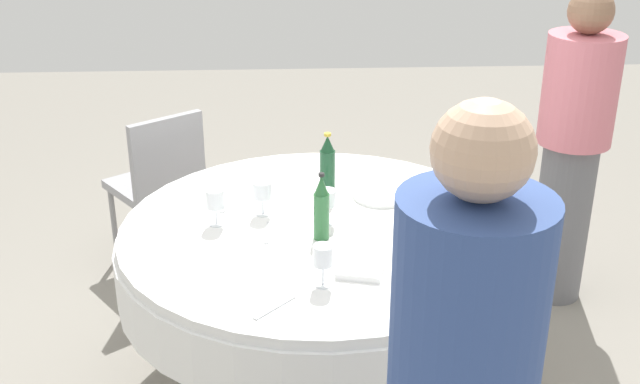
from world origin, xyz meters
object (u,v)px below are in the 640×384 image
Objects in this scene: wine_glass_west at (327,200)px; plate_near at (455,209)px; bottle_green_front at (320,209)px; wine_glass_east at (215,199)px; bottle_dark_green_rear at (327,168)px; plate_inner at (381,196)px; bottle_dark_green_mid at (450,199)px; chair_left at (160,178)px; person_mid at (572,146)px; wine_glass_left at (323,257)px; dining_table at (320,258)px; wine_glass_outer at (262,191)px.

wine_glass_west is 0.61× the size of plate_near.
wine_glass_east is (0.14, 0.40, -0.02)m from bottle_green_front.
bottle_dark_green_rear is 0.26m from plate_inner.
chair_left is at bearing 48.45° from bottle_dark_green_mid.
person_mid reaches higher than bottle_dark_green_rear.
bottle_dark_green_mid is at bearing -53.87° from wine_glass_left.
chair_left is (1.03, 0.77, -0.08)m from dining_table.
plate_inner is 1.02× the size of plate_near.
person_mid reaches higher than wine_glass_east.
dining_table is 0.39m from bottle_dark_green_rear.
plate_near is at bearing -69.78° from bottle_green_front.
bottle_dark_green_mid is 0.23m from plate_near.
wine_glass_east is at bearing 39.18° from wine_glass_left.
wine_glass_left is at bearing -99.72° from chair_left.
wine_glass_east reaches higher than wine_glass_west.
wine_glass_west is at bearing -14.02° from bottle_green_front.
plate_near is at bearing -81.45° from wine_glass_west.
plate_inner is 0.15× the size of person_mid.
bottle_dark_green_rear is 1.24m from person_mid.
wine_glass_left is at bearing 178.41° from dining_table.
bottle_dark_green_mid reaches higher than plate_inner.
plate_inner is at bearing 32.49° from bottle_dark_green_mid.
wine_glass_west is 0.95× the size of wine_glass_left.
chair_left is (0.37, 1.99, -0.28)m from person_mid.
wine_glass_outer is at bearing 63.68° from dining_table.
wine_glass_west is 0.16× the size of chair_left.
bottle_green_front reaches higher than wine_glass_west.
chair_left is at bearing 38.39° from wine_glass_west.
wine_glass_left reaches higher than dining_table.
bottle_dark_green_mid reaches higher than plate_near.
bottle_dark_green_rear is at bearing -7.46° from bottle_green_front.
bottle_dark_green_rear is at bearing -9.41° from dining_table.
wine_glass_east reaches higher than wine_glass_outer.
person_mid reaches higher than plate_inner.
person_mid is at bearing -66.74° from plate_inner.
bottle_dark_green_rear is 0.19× the size of person_mid.
wine_glass_outer is (0.08, -0.18, -0.00)m from wine_glass_east.
bottle_green_front is 0.46m from plate_inner.
wine_glass_outer is 0.16× the size of chair_left.
bottle_green_front reaches higher than chair_left.
bottle_green_front is at bearing -1.28° from wine_glass_left.
dining_table is 5.32× the size of bottle_dark_green_mid.
dining_table is at bearing 125.52° from wine_glass_west.
bottle_green_front is at bearing -134.83° from wine_glass_outer.
plate_near is (0.55, -0.56, -0.10)m from wine_glass_left.
person_mid is (0.66, -1.22, 0.20)m from dining_table.
wine_glass_east is at bearing 71.23° from bottle_green_front.
bottle_green_front is at bearing 142.52° from plate_inner.
bottle_dark_green_mid is 0.20× the size of person_mid.
chair_left reaches higher than dining_table.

